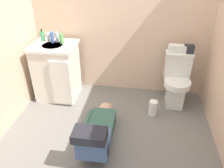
{
  "coord_description": "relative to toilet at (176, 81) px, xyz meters",
  "views": [
    {
      "loc": [
        0.32,
        -2.0,
        1.9
      ],
      "look_at": [
        -0.02,
        0.37,
        0.45
      ],
      "focal_mm": 35.27,
      "sensor_mm": 36.0,
      "label": 1
    }
  ],
  "objects": [
    {
      "name": "bottle_blue",
      "position": [
        -1.73,
        0.02,
        0.53
      ],
      "size": [
        0.05,
        0.05,
        0.15
      ],
      "primitive_type": "cylinder",
      "color": "#4063B1",
      "rests_on": "vanity_cabinet"
    },
    {
      "name": "person_plumber",
      "position": [
        -0.92,
        -0.94,
        -0.19
      ],
      "size": [
        0.38,
        1.06,
        0.52
      ],
      "color": "#33594C",
      "rests_on": "ground_plane"
    },
    {
      "name": "bottle_white",
      "position": [
        -1.8,
        0.06,
        0.51
      ],
      "size": [
        0.05,
        0.05,
        0.12
      ],
      "primitive_type": "cylinder",
      "color": "silver",
      "rests_on": "vanity_cabinet"
    },
    {
      "name": "soap_dispenser",
      "position": [
        -1.89,
        0.07,
        0.52
      ],
      "size": [
        0.06,
        0.06,
        0.17
      ],
      "color": "#3B935F",
      "rests_on": "vanity_cabinet"
    },
    {
      "name": "toiletry_bag",
      "position": [
        0.1,
        0.09,
        0.44
      ],
      "size": [
        0.12,
        0.09,
        0.11
      ],
      "primitive_type": "cube",
      "color": "#26262D",
      "rests_on": "toilet"
    },
    {
      "name": "bottle_green",
      "position": [
        -1.59,
        0.0,
        0.52
      ],
      "size": [
        0.06,
        0.06,
        0.14
      ],
      "primitive_type": "cylinder",
      "color": "#519E4C",
      "rests_on": "vanity_cabinet"
    },
    {
      "name": "toilet",
      "position": [
        0.0,
        0.0,
        0.0
      ],
      "size": [
        0.36,
        0.46,
        0.75
      ],
      "color": "white",
      "rests_on": "ground_plane"
    },
    {
      "name": "bottle_clear",
      "position": [
        -1.67,
        0.05,
        0.52
      ],
      "size": [
        0.05,
        0.05,
        0.14
      ],
      "primitive_type": "cylinder",
      "color": "silver",
      "rests_on": "vanity_cabinet"
    },
    {
      "name": "wall_back",
      "position": [
        -0.83,
        0.34,
        0.83
      ],
      "size": [
        2.65,
        0.08,
        2.4
      ],
      "primitive_type": "cube",
      "color": "#D2B092",
      "rests_on": "ground_plane"
    },
    {
      "name": "vanity_cabinet",
      "position": [
        -1.69,
        -0.05,
        0.05
      ],
      "size": [
        0.6,
        0.53,
        0.82
      ],
      "color": "silver",
      "rests_on": "ground_plane"
    },
    {
      "name": "paper_towel_roll",
      "position": [
        -0.3,
        -0.32,
        -0.26
      ],
      "size": [
        0.11,
        0.11,
        0.21
      ],
      "primitive_type": "cylinder",
      "color": "white",
      "rests_on": "ground_plane"
    },
    {
      "name": "ground_plane",
      "position": [
        -0.83,
        -0.71,
        -0.39
      ],
      "size": [
        2.99,
        3.03,
        0.04
      ],
      "primitive_type": "cube",
      "color": "slate"
    },
    {
      "name": "faucet",
      "position": [
        -1.7,
        0.09,
        0.5
      ],
      "size": [
        0.02,
        0.02,
        0.1
      ],
      "primitive_type": "cylinder",
      "color": "silver",
      "rests_on": "vanity_cabinet"
    },
    {
      "name": "tissue_box",
      "position": [
        -0.05,
        0.09,
        0.43
      ],
      "size": [
        0.22,
        0.11,
        0.1
      ],
      "primitive_type": "cube",
      "color": "silver",
      "rests_on": "toilet"
    }
  ]
}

